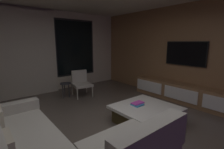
% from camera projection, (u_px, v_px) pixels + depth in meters
% --- Properties ---
extents(floor, '(9.20, 9.20, 0.00)m').
position_uv_depth(floor, '(107.00, 141.00, 2.80)').
color(floor, '#564C44').
extents(back_wall_with_window, '(6.60, 0.30, 2.70)m').
position_uv_depth(back_wall_with_window, '(36.00, 52.00, 5.25)').
color(back_wall_with_window, beige).
rests_on(back_wall_with_window, floor).
extents(media_wall, '(0.12, 7.80, 2.70)m').
position_uv_depth(media_wall, '(196.00, 54.00, 4.44)').
color(media_wall, '#8E6642').
rests_on(media_wall, floor).
extents(coffee_table, '(1.16, 1.16, 0.36)m').
position_uv_depth(coffee_table, '(146.00, 115.00, 3.40)').
color(coffee_table, '#44381B').
rests_on(coffee_table, floor).
extents(book_stack_on_coffee_table, '(0.27, 0.20, 0.05)m').
position_uv_depth(book_stack_on_coffee_table, '(137.00, 104.00, 3.46)').
color(book_stack_on_coffee_table, '#3B8DC9').
rests_on(book_stack_on_coffee_table, coffee_table).
extents(accent_chair_near_window, '(0.62, 0.64, 0.78)m').
position_uv_depth(accent_chair_near_window, '(81.00, 82.00, 5.16)').
color(accent_chair_near_window, '#B2ADA0').
rests_on(accent_chair_near_window, floor).
extents(side_stool, '(0.32, 0.32, 0.46)m').
position_uv_depth(side_stool, '(65.00, 86.00, 4.92)').
color(side_stool, '#333338').
rests_on(side_stool, floor).
extents(media_console, '(0.46, 3.10, 0.52)m').
position_uv_depth(media_console, '(186.00, 94.00, 4.51)').
color(media_console, '#8E6642').
rests_on(media_console, floor).
extents(mounted_tv, '(0.05, 1.15, 0.66)m').
position_uv_depth(mounted_tv, '(185.00, 53.00, 4.56)').
color(mounted_tv, black).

